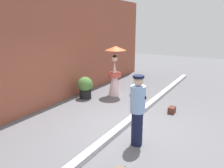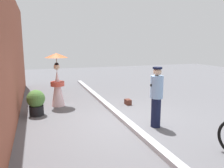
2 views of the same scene
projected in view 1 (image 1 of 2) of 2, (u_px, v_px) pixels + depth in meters
ground_plane at (123, 127)px, 5.99m from camera, size 30.00×30.00×0.00m
building_wall at (37, 50)px, 7.04m from camera, size 14.00×0.40×3.86m
sidewalk_curb at (123, 125)px, 5.97m from camera, size 14.00×0.20×0.12m
person_officer at (138, 109)px, 4.92m from camera, size 0.34×0.38×1.64m
person_with_parasol at (115, 71)px, 8.53m from camera, size 0.80×0.80×1.92m
potted_plant_by_door at (86, 87)px, 8.30m from camera, size 0.58×0.56×0.82m
backpack_on_pavement at (172, 110)px, 6.95m from camera, size 0.28×0.19×0.20m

